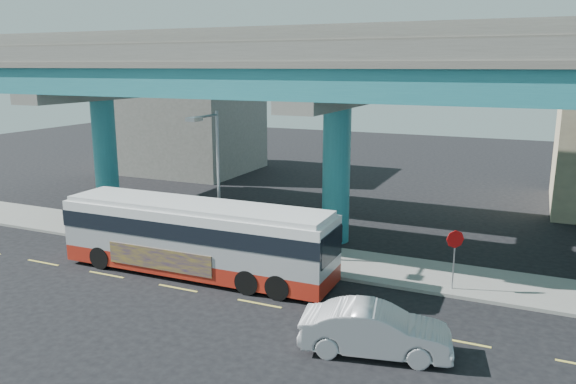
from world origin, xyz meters
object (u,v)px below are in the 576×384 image
at_px(sedan, 375,330).
at_px(street_lamp, 212,164).
at_px(parked_car, 91,212).
at_px(stop_sign, 455,247).
at_px(transit_bus, 196,235).

distance_m(sedan, street_lamp, 12.05).
height_order(parked_car, street_lamp, street_lamp).
relative_size(sedan, street_lamp, 0.73).
bearing_deg(street_lamp, sedan, -30.37).
height_order(street_lamp, stop_sign, street_lamp).
distance_m(parked_car, street_lamp, 11.10).
bearing_deg(parked_car, transit_bus, -96.27).
distance_m(transit_bus, street_lamp, 3.57).
xyz_separation_m(parked_car, stop_sign, (21.50, -1.52, 1.18)).
bearing_deg(sedan, transit_bus, 56.40).
distance_m(sedan, stop_sign, 6.77).
xyz_separation_m(transit_bus, sedan, (9.59, -3.87, -1.03)).
xyz_separation_m(parked_car, street_lamp, (10.09, -2.25, 4.04)).
bearing_deg(parked_car, sedan, -96.34).
relative_size(transit_bus, parked_car, 2.95).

